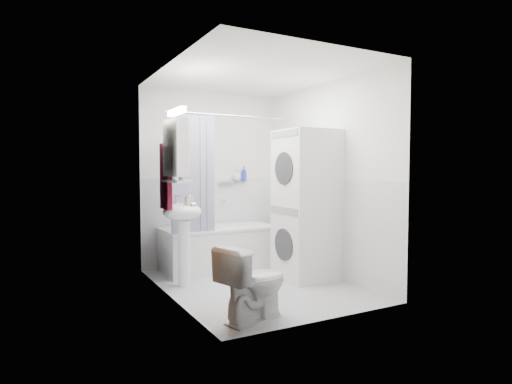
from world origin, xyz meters
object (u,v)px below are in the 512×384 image
bathtub (219,246)px  toilet (254,283)px  sink (183,225)px  washer_dryer (306,205)px

bathtub → toilet: size_ratio=2.20×
bathtub → sink: (-0.69, -0.59, 0.39)m
toilet → washer_dryer: bearing=-68.9°
sink → washer_dryer: washer_dryer is taller
bathtub → toilet: 1.98m
bathtub → toilet: bearing=-104.5°
toilet → bathtub: bearing=-31.5°
sink → washer_dryer: (1.43, -0.36, 0.19)m
sink → toilet: 1.40m
bathtub → washer_dryer: (0.74, -0.95, 0.59)m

